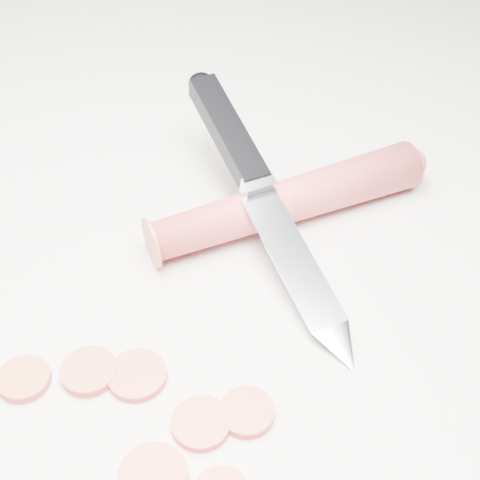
% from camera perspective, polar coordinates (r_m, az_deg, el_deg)
% --- Properties ---
extents(ground, '(2.40, 2.40, 0.00)m').
position_cam_1_polar(ground, '(0.44, -1.67, -5.97)').
color(ground, silver).
rests_on(ground, ground).
extents(carrot, '(0.17, 0.17, 0.03)m').
position_cam_1_polar(carrot, '(0.49, 4.16, 3.34)').
color(carrot, '#C0393E').
rests_on(carrot, ground).
extents(carrot_slice_0, '(0.03, 0.03, 0.01)m').
position_cam_1_polar(carrot_slice_0, '(0.42, -17.93, -11.22)').
color(carrot_slice_0, '#CD5738').
rests_on(carrot_slice_0, ground).
extents(carrot_slice_1, '(0.04, 0.04, 0.01)m').
position_cam_1_polar(carrot_slice_1, '(0.38, -7.41, -19.34)').
color(carrot_slice_1, '#CD5738').
rests_on(carrot_slice_1, ground).
extents(carrot_slice_2, '(0.03, 0.03, 0.01)m').
position_cam_1_polar(carrot_slice_2, '(0.39, -3.35, -15.37)').
color(carrot_slice_2, '#CD5738').
rests_on(carrot_slice_2, ground).
extents(carrot_slice_4, '(0.03, 0.03, 0.01)m').
position_cam_1_polar(carrot_slice_4, '(0.39, 0.58, -14.49)').
color(carrot_slice_4, '#CD5738').
rests_on(carrot_slice_4, ground).
extents(carrot_slice_5, '(0.03, 0.03, 0.01)m').
position_cam_1_polar(carrot_slice_5, '(0.42, -12.76, -10.88)').
color(carrot_slice_5, '#CD5738').
rests_on(carrot_slice_5, ground).
extents(carrot_slice_6, '(0.04, 0.04, 0.01)m').
position_cam_1_polar(carrot_slice_6, '(0.41, -8.77, -11.34)').
color(carrot_slice_6, '#CD5738').
rests_on(carrot_slice_6, ground).
extents(kitchen_knife, '(0.20, 0.20, 0.07)m').
position_cam_1_polar(kitchen_knife, '(0.46, 2.35, 3.47)').
color(kitchen_knife, silver).
rests_on(kitchen_knife, ground).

